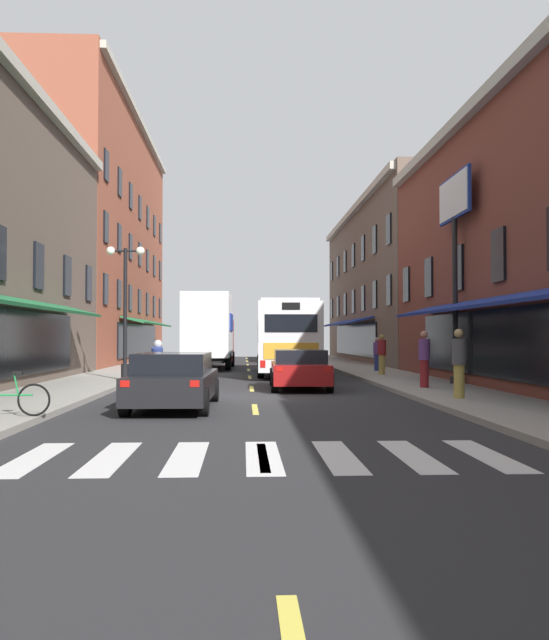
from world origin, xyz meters
The scene contains 17 objects.
ground_plane centered at (0.00, 0.00, -0.05)m, with size 34.80×80.00×0.10m, color #28282B.
lane_centre_dashes centered at (0.00, -0.25, 0.00)m, with size 0.14×73.90×0.01m.
crosswalk_near centered at (0.00, -10.00, 0.00)m, with size 7.10×2.80×0.01m.
sidewalk_left centered at (-5.90, 0.00, 0.07)m, with size 3.00×80.00×0.14m, color gray.
sidewalk_right centered at (5.90, 0.00, 0.07)m, with size 3.00×80.00×0.14m, color gray.
billboard_sign centered at (7.05, 3.21, 5.75)m, with size 0.40×3.21×7.25m.
transit_bus centered at (1.73, 12.22, 1.73)m, with size 2.88×11.81×3.30m.
box_truck centered at (-2.11, 17.24, 2.05)m, with size 2.62×7.91×4.01m.
sedan_near centered at (1.60, 2.75, 0.68)m, with size 2.04×4.47×1.32m.
sedan_mid centered at (-1.98, -3.24, 0.69)m, with size 2.05×4.85×1.36m.
motorcycle_rider centered at (-2.86, 0.69, 0.71)m, with size 0.62×2.07×1.66m.
bicycle_near centered at (-5.05, -5.94, 0.50)m, with size 1.71×0.48×0.91m.
pedestrian_near centered at (5.37, -2.35, 1.11)m, with size 0.36×0.52×1.82m.
pedestrian_mid centered at (6.08, 12.05, 0.95)m, with size 0.36×0.36×1.59m.
pedestrian_far centered at (5.48, 1.46, 1.07)m, with size 0.36×0.36×1.80m.
pedestrian_rear centered at (5.64, 8.81, 1.02)m, with size 0.36×0.36×1.72m.
street_lamp_twin centered at (-4.69, 5.57, 2.91)m, with size 1.42×0.32×4.98m.
Camera 1 is at (-0.29, -19.91, 1.75)m, focal length 38.06 mm.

